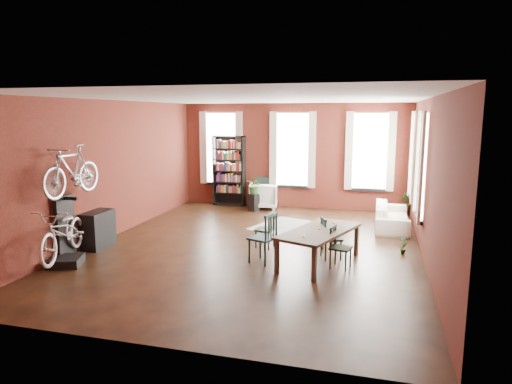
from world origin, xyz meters
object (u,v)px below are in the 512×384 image
(white_armchair, at_px, (263,194))
(cream_sofa, at_px, (392,212))
(bookshelf, at_px, (229,171))
(plant_stand, at_px, (254,202))
(dining_chair_b, at_px, (265,229))
(dining_chair_d, at_px, (331,238))
(bike_trainer, at_px, (66,261))
(dining_chair_c, at_px, (341,248))
(dining_table, at_px, (319,247))
(bicycle_floor, at_px, (62,209))
(console_table, at_px, (98,229))
(dining_chair_a, at_px, (263,238))

(white_armchair, height_order, cream_sofa, white_armchair)
(bookshelf, distance_m, plant_stand, 1.46)
(dining_chair_b, height_order, dining_chair_d, dining_chair_d)
(bike_trainer, bearing_deg, dining_chair_d, 20.02)
(dining_chair_c, bearing_deg, plant_stand, 46.32)
(cream_sofa, bearing_deg, bike_trainer, 127.69)
(dining_chair_d, distance_m, bookshelf, 5.99)
(bookshelf, bearing_deg, white_armchair, -9.86)
(dining_chair_b, distance_m, bookshelf, 4.85)
(dining_chair_c, xyz_separation_m, dining_chair_d, (-0.24, 0.55, 0.02))
(cream_sofa, bearing_deg, dining_chair_b, 133.20)
(bookshelf, xyz_separation_m, white_armchair, (1.17, -0.20, -0.67))
(cream_sofa, bearing_deg, dining_table, 156.93)
(white_armchair, bearing_deg, plant_stand, 56.71)
(dining_chair_d, relative_size, bicycle_floor, 0.44)
(dining_chair_b, bearing_deg, console_table, -66.78)
(dining_chair_b, distance_m, bicycle_floor, 4.11)
(dining_table, xyz_separation_m, dining_chair_a, (-1.08, -0.19, 0.15))
(dining_chair_c, distance_m, white_armchair, 5.71)
(white_armchair, height_order, console_table, white_armchair)
(bicycle_floor, bearing_deg, dining_table, 1.46)
(dining_chair_d, bearing_deg, plant_stand, 10.65)
(dining_table, relative_size, cream_sofa, 0.96)
(dining_table, distance_m, bicycle_floor, 4.96)
(bookshelf, xyz_separation_m, bicycle_floor, (-1.19, -6.42, 0.00))
(cream_sofa, bearing_deg, dining_chair_d, 157.14)
(dining_chair_c, height_order, plant_stand, dining_chair_c)
(dining_chair_d, bearing_deg, bookshelf, 14.93)
(bookshelf, bearing_deg, dining_chair_a, -65.12)
(plant_stand, bearing_deg, dining_chair_c, -56.96)
(dining_table, height_order, dining_chair_c, dining_chair_c)
(white_armchair, xyz_separation_m, bike_trainer, (-2.35, -6.23, -0.35))
(dining_chair_b, xyz_separation_m, dining_chair_c, (1.71, -0.95, -0.00))
(dining_chair_a, bearing_deg, white_armchair, -145.58)
(bike_trainer, xyz_separation_m, bicycle_floor, (-0.02, 0.01, 1.02))
(plant_stand, bearing_deg, dining_chair_b, -70.89)
(white_armchair, bearing_deg, bicycle_floor, 57.73)
(dining_chair_c, bearing_deg, cream_sofa, -2.78)
(console_table, bearing_deg, bike_trainer, -85.13)
(cream_sofa, distance_m, bicycle_floor, 7.78)
(dining_chair_b, distance_m, white_armchair, 4.18)
(dining_chair_a, relative_size, dining_chair_d, 1.19)
(dining_chair_a, xyz_separation_m, bookshelf, (-2.44, 5.25, 0.60))
(cream_sofa, relative_size, bike_trainer, 3.64)
(dining_chair_d, height_order, console_table, dining_chair_d)
(cream_sofa, relative_size, plant_stand, 4.03)
(plant_stand, relative_size, bicycle_floor, 0.28)
(dining_table, bearing_deg, dining_chair_a, -150.26)
(dining_chair_d, xyz_separation_m, bike_trainer, (-4.88, -1.78, -0.33))
(dining_chair_a, distance_m, plant_stand, 4.82)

